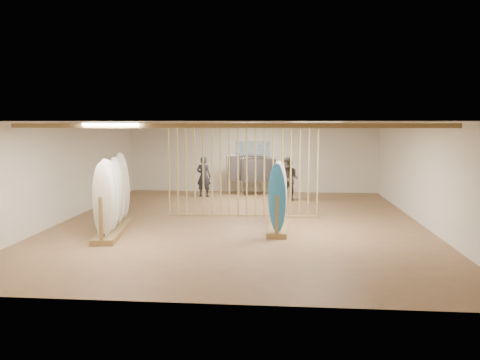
# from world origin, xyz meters

# --- Properties ---
(floor) EXTENTS (12.00, 12.00, 0.00)m
(floor) POSITION_xyz_m (0.00, 0.00, 0.00)
(floor) COLOR #916A46
(floor) RESTS_ON ground
(ceiling) EXTENTS (12.00, 12.00, 0.00)m
(ceiling) POSITION_xyz_m (0.00, 0.00, 2.80)
(ceiling) COLOR #999891
(ceiling) RESTS_ON ground
(wall_back) EXTENTS (12.00, 0.00, 12.00)m
(wall_back) POSITION_xyz_m (0.00, 6.00, 1.40)
(wall_back) COLOR silver
(wall_back) RESTS_ON ground
(wall_front) EXTENTS (12.00, 0.00, 12.00)m
(wall_front) POSITION_xyz_m (0.00, -6.00, 1.40)
(wall_front) COLOR silver
(wall_front) RESTS_ON ground
(wall_left) EXTENTS (0.00, 12.00, 12.00)m
(wall_left) POSITION_xyz_m (-5.00, 0.00, 1.40)
(wall_left) COLOR silver
(wall_left) RESTS_ON ground
(wall_right) EXTENTS (0.00, 12.00, 12.00)m
(wall_right) POSITION_xyz_m (5.00, 0.00, 1.40)
(wall_right) COLOR silver
(wall_right) RESTS_ON ground
(ceiling_slats) EXTENTS (9.50, 6.12, 0.10)m
(ceiling_slats) POSITION_xyz_m (0.00, 0.00, 2.72)
(ceiling_slats) COLOR olive
(ceiling_slats) RESTS_ON ground
(light_panels) EXTENTS (1.20, 0.35, 0.06)m
(light_panels) POSITION_xyz_m (0.00, 0.00, 2.74)
(light_panels) COLOR white
(light_panels) RESTS_ON ground
(bamboo_partition) EXTENTS (4.45, 0.05, 2.78)m
(bamboo_partition) POSITION_xyz_m (0.00, 0.80, 1.40)
(bamboo_partition) COLOR tan
(bamboo_partition) RESTS_ON ground
(poster) EXTENTS (1.40, 0.03, 0.90)m
(poster) POSITION_xyz_m (0.00, 5.98, 1.60)
(poster) COLOR #2F63A6
(poster) RESTS_ON ground
(rack_left) EXTENTS (0.89, 2.74, 1.88)m
(rack_left) POSITION_xyz_m (-3.09, -1.54, 0.65)
(rack_left) COLOR olive
(rack_left) RESTS_ON floor
(rack_right) EXTENTS (0.54, 1.87, 1.77)m
(rack_right) POSITION_xyz_m (1.06, -0.95, 0.60)
(rack_right) COLOR olive
(rack_right) RESTS_ON floor
(clothing_rack_a) EXTENTS (1.42, 0.87, 1.60)m
(clothing_rack_a) POSITION_xyz_m (-0.21, 5.22, 1.04)
(clothing_rack_a) COLOR silver
(clothing_rack_a) RESTS_ON floor
(clothing_rack_b) EXTENTS (1.35, 0.77, 1.50)m
(clothing_rack_b) POSITION_xyz_m (0.27, 5.03, 0.98)
(clothing_rack_b) COLOR silver
(clothing_rack_b) RESTS_ON floor
(shopper_a) EXTENTS (0.69, 0.52, 1.74)m
(shopper_a) POSITION_xyz_m (-1.77, 4.53, 0.87)
(shopper_a) COLOR #25252D
(shopper_a) RESTS_ON floor
(shopper_b) EXTENTS (1.06, 0.98, 1.77)m
(shopper_b) POSITION_xyz_m (1.42, 3.93, 0.88)
(shopper_b) COLOR #3D342F
(shopper_b) RESTS_ON floor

